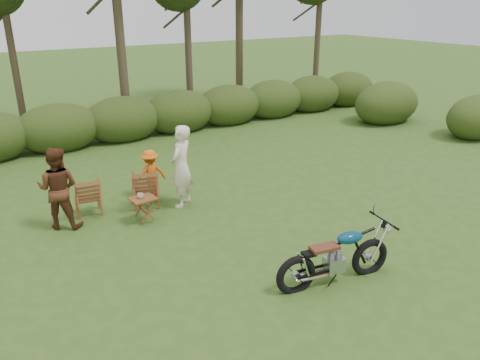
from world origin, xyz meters
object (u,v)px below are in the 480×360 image
adult_a (183,205)px  adult_b (64,226)px  motorcycle (333,281)px  child (152,196)px  cup (140,196)px  lawn_chair_left (90,214)px  lawn_chair_right (147,206)px  side_table (144,210)px

adult_a → adult_b: 2.52m
motorcycle → child: size_ratio=1.73×
motorcycle → cup: cup is taller
adult_a → motorcycle: bearing=61.5°
adult_a → child: (-0.39, 0.84, 0.00)m
cup → lawn_chair_left: bearing=130.0°
lawn_chair_right → child: child is taller
lawn_chair_right → adult_a: adult_a is taller
cup → child: cup is taller
lawn_chair_right → side_table: 0.81m
adult_b → side_table: bearing=-172.3°
motorcycle → child: bearing=112.9°
lawn_chair_left → cup: 1.38m
side_table → cup: cup is taller
side_table → cup: 0.32m
lawn_chair_right → adult_a: (0.71, -0.39, 0.00)m
lawn_chair_left → lawn_chair_right: bearing=174.0°
lawn_chair_right → cup: bearing=80.0°
side_table → child: child is taller
lawn_chair_left → child: size_ratio=0.75×
lawn_chair_left → side_table: size_ratio=1.61×
lawn_chair_right → adult_b: (-1.79, -0.02, 0.00)m
adult_a → adult_b: adult_a is taller
cup → adult_b: size_ratio=0.08×
side_table → adult_b: 1.63m
adult_a → lawn_chair_right: bearing=-67.4°
adult_b → child: 2.16m
lawn_chair_right → adult_b: adult_b is taller
adult_a → child: size_ratio=1.62×
motorcycle → side_table: 4.11m
adult_b → child: adult_b is taller
motorcycle → adult_a: adult_a is taller
cup → child: bearing=58.8°
lawn_chair_left → adult_a: bearing=168.3°
lawn_chair_right → adult_a: bearing=169.9°
motorcycle → adult_a: bearing=110.2°
child → lawn_chair_left: bearing=9.0°
side_table → adult_a: bearing=16.6°
motorcycle → lawn_chair_left: 5.37m
adult_a → cup: bearing=-24.1°
motorcycle → adult_a: (-0.73, 4.01, 0.00)m
motorcycle → lawn_chair_right: motorcycle is taller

